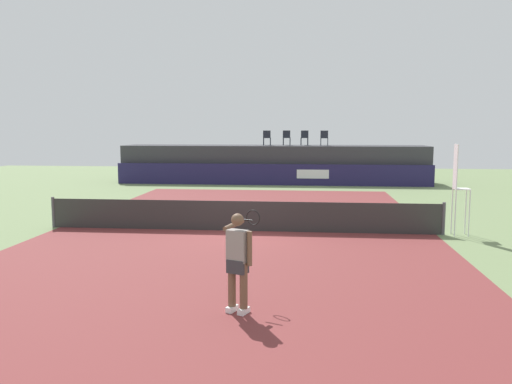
% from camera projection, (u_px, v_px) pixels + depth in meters
% --- Properties ---
extents(ground_plane, '(48.00, 48.00, 0.00)m').
position_uv_depth(ground_plane, '(252.00, 215.00, 19.59)').
color(ground_plane, '#6B7F51').
extents(court_inner, '(12.00, 22.00, 0.00)m').
position_uv_depth(court_inner, '(241.00, 231.00, 16.62)').
color(court_inner, maroon).
rests_on(court_inner, ground).
extents(sponsor_wall, '(18.00, 0.22, 1.20)m').
position_uv_depth(sponsor_wall, '(272.00, 175.00, 29.88)').
color(sponsor_wall, '#231E4C').
rests_on(sponsor_wall, ground).
extents(spectator_platform, '(18.00, 2.80, 2.20)m').
position_uv_depth(spectator_platform, '(274.00, 164.00, 31.60)').
color(spectator_platform, '#38383D').
rests_on(spectator_platform, ground).
extents(spectator_chair_far_left, '(0.45, 0.45, 0.89)m').
position_uv_depth(spectator_chair_far_left, '(267.00, 137.00, 31.19)').
color(spectator_chair_far_left, '#1E232D').
rests_on(spectator_chair_far_left, spectator_platform).
extents(spectator_chair_left, '(0.45, 0.45, 0.89)m').
position_uv_depth(spectator_chair_left, '(287.00, 137.00, 31.48)').
color(spectator_chair_left, '#1E232D').
rests_on(spectator_chair_left, spectator_platform).
extents(spectator_chair_center, '(0.47, 0.47, 0.89)m').
position_uv_depth(spectator_chair_center, '(305.00, 137.00, 31.36)').
color(spectator_chair_center, '#1E232D').
rests_on(spectator_chair_center, spectator_platform).
extents(spectator_chair_right, '(0.46, 0.46, 0.89)m').
position_uv_depth(spectator_chair_right, '(324.00, 137.00, 30.75)').
color(spectator_chair_right, '#1E232D').
rests_on(spectator_chair_right, spectator_platform).
extents(umpire_chair, '(0.45, 0.45, 2.76)m').
position_uv_depth(umpire_chair, '(458.00, 183.00, 15.78)').
color(umpire_chair, white).
rests_on(umpire_chair, ground).
extents(tennis_net, '(12.40, 0.02, 0.95)m').
position_uv_depth(tennis_net, '(241.00, 216.00, 16.57)').
color(tennis_net, '#2D2D2D').
rests_on(tennis_net, ground).
extents(net_post_near, '(0.10, 0.10, 1.00)m').
position_uv_depth(net_post_near, '(53.00, 212.00, 17.18)').
color(net_post_near, '#4C4C51').
rests_on(net_post_near, ground).
extents(net_post_far, '(0.10, 0.10, 1.00)m').
position_uv_depth(net_post_far, '(444.00, 219.00, 15.94)').
color(net_post_far, '#4C4C51').
rests_on(net_post_far, ground).
extents(tennis_player, '(0.59, 1.26, 1.77)m').
position_uv_depth(tennis_player, '(238.00, 259.00, 9.18)').
color(tennis_player, white).
rests_on(tennis_player, court_inner).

